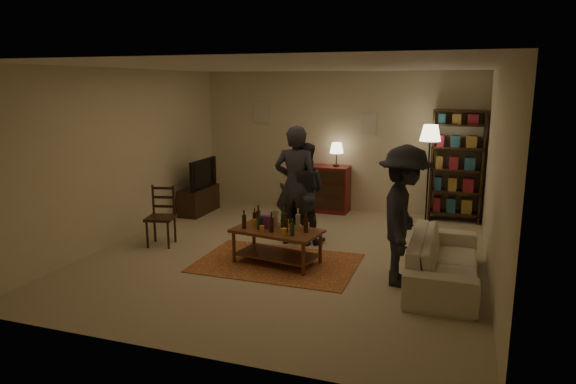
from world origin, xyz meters
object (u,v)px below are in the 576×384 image
at_px(tv_stand, 199,193).
at_px(bookshelf, 456,165).
at_px(sofa, 444,260).
at_px(floor_lamp, 430,140).
at_px(dresser, 324,187).
at_px(person_right, 302,192).
at_px(coffee_table, 277,234).
at_px(person_left, 296,186).
at_px(person_by_sofa, 404,216).
at_px(dining_chair, 162,214).

relative_size(tv_stand, bookshelf, 0.52).
bearing_deg(sofa, floor_lamp, 8.46).
relative_size(tv_stand, dresser, 0.78).
bearing_deg(dresser, person_right, -84.75).
bearing_deg(dresser, coffee_table, -87.12).
xyz_separation_m(coffee_table, dresser, (-0.16, 3.12, 0.05)).
distance_m(person_left, person_by_sofa, 2.10).
bearing_deg(coffee_table, sofa, 0.06).
bearing_deg(bookshelf, person_right, -137.26).
bearing_deg(tv_stand, floor_lamp, 7.92).
relative_size(dining_chair, bookshelf, 0.47).
distance_m(floor_lamp, sofa, 3.07).
xyz_separation_m(coffee_table, floor_lamp, (1.82, 2.79, 1.08)).
bearing_deg(person_by_sofa, sofa, -69.89).
relative_size(dining_chair, tv_stand, 0.89).
height_order(tv_stand, dresser, dresser).
bearing_deg(person_by_sofa, tv_stand, 58.74).
height_order(coffee_table, bookshelf, bookshelf).
bearing_deg(dresser, person_by_sofa, -60.24).
relative_size(dining_chair, person_by_sofa, 0.54).
xyz_separation_m(tv_stand, person_by_sofa, (4.14, -2.40, 0.49)).
height_order(tv_stand, bookshelf, bookshelf).
relative_size(coffee_table, tv_stand, 1.22).
distance_m(dresser, person_by_sofa, 3.83).
relative_size(coffee_table, sofa, 0.62).
relative_size(bookshelf, person_right, 1.27).
xyz_separation_m(tv_stand, dresser, (2.25, 0.91, 0.09)).
xyz_separation_m(floor_lamp, person_right, (-1.79, -1.69, -0.71)).
bearing_deg(coffee_table, dining_chair, 172.83).
height_order(sofa, person_left, person_left).
height_order(coffee_table, person_left, person_left).
distance_m(person_left, person_right, 0.21).
xyz_separation_m(person_left, person_right, (0.06, 0.15, -0.14)).
height_order(bookshelf, person_left, bookshelf).
distance_m(dining_chair, person_by_sofa, 3.77).
bearing_deg(tv_stand, dresser, 22.07).
bearing_deg(tv_stand, dining_chair, -77.92).
distance_m(coffee_table, bookshelf, 3.96).
bearing_deg(person_right, sofa, 152.85).
bearing_deg(person_by_sofa, bookshelf, -10.42).
distance_m(dresser, person_right, 2.05).
relative_size(dresser, person_by_sofa, 0.78).
bearing_deg(sofa, person_right, 63.55).
xyz_separation_m(floor_lamp, sofa, (0.41, -2.79, -1.20)).
bearing_deg(dresser, person_left, -86.57).
height_order(bookshelf, sofa, bookshelf).
bearing_deg(person_right, coffee_table, 87.81).
distance_m(sofa, person_left, 2.53).
relative_size(dining_chair, floor_lamp, 0.53).
xyz_separation_m(bookshelf, person_right, (-2.25, -2.08, -0.24)).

